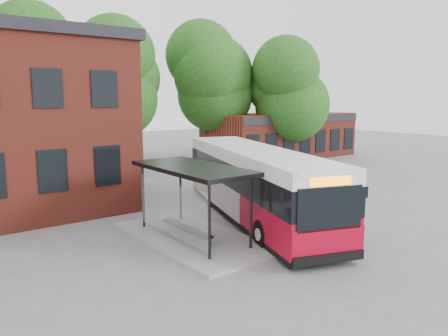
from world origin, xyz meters
TOP-DOWN VIEW (x-y plane):
  - ground at (0.00, 0.00)m, footprint 100.00×100.00m
  - shop_row at (15.00, 14.00)m, footprint 14.00×6.20m
  - bus_shelter at (-4.50, -1.00)m, footprint 3.60×7.00m
  - bike_rail at (9.28, 10.00)m, footprint 5.20×0.10m
  - tree_0 at (-6.00, 16.00)m, footprint 7.92×7.92m
  - tree_1 at (1.00, 17.00)m, footprint 7.92×7.92m
  - tree_2 at (8.00, 16.00)m, footprint 7.92×7.92m
  - tree_3 at (13.00, 12.00)m, footprint 7.04×7.04m
  - city_bus at (-0.75, -0.30)m, footprint 6.71×12.78m
  - bicycle_0 at (6.22, 10.77)m, footprint 1.85×0.98m
  - bicycle_1 at (8.16, 10.86)m, footprint 1.66×0.61m
  - bicycle_2 at (8.22, 10.07)m, footprint 1.81×0.81m
  - bicycle_3 at (9.10, 9.63)m, footprint 1.64×0.73m
  - bicycle_5 at (9.77, 9.45)m, footprint 1.72×0.77m
  - bicycle_6 at (11.10, 10.94)m, footprint 1.60×0.79m

SIDE VIEW (x-z plane):
  - ground at x=0.00m, z-range 0.00..0.00m
  - bike_rail at x=9.28m, z-range 0.00..0.38m
  - bicycle_6 at x=11.10m, z-range 0.00..0.81m
  - bicycle_2 at x=8.22m, z-range 0.00..0.92m
  - bicycle_0 at x=6.22m, z-range 0.00..0.93m
  - bicycle_3 at x=9.10m, z-range 0.00..0.95m
  - bicycle_1 at x=8.16m, z-range 0.00..0.98m
  - bicycle_5 at x=9.77m, z-range 0.00..1.00m
  - bus_shelter at x=-4.50m, z-range 0.00..2.90m
  - city_bus at x=-0.75m, z-range 0.00..3.20m
  - shop_row at x=15.00m, z-range 0.00..4.00m
  - tree_3 at x=13.00m, z-range 0.00..9.28m
  - tree_1 at x=1.00m, z-range 0.00..10.40m
  - tree_0 at x=-6.00m, z-range 0.00..11.00m
  - tree_2 at x=8.00m, z-range 0.00..11.00m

